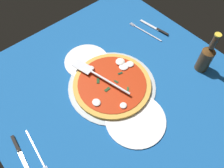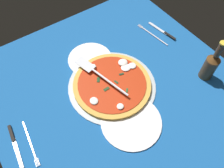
{
  "view_description": "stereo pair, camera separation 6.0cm",
  "coord_description": "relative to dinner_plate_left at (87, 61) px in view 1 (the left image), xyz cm",
  "views": [
    {
      "loc": [
        41.04,
        -37.74,
        85.71
      ],
      "look_at": [
        -1.37,
        -0.86,
        1.94
      ],
      "focal_mm": 35.56,
      "sensor_mm": 36.0,
      "label": 1
    },
    {
      "loc": [
        44.75,
        -32.98,
        85.71
      ],
      "look_at": [
        -1.37,
        -0.86,
        1.94
      ],
      "focal_mm": 35.56,
      "sensor_mm": 36.0,
      "label": 2
    }
  ],
  "objects": [
    {
      "name": "pizza_server",
      "position": [
        13.34,
        -2.81,
        4.01
      ],
      "size": [
        30.75,
        10.14,
        1.0
      ],
      "rotation": [
        0.0,
        0.0,
        3.38
      ],
      "color": "silver",
      "rests_on": "pizza"
    },
    {
      "name": "checker_pattern",
      "position": [
        20.63,
        0.82,
        -0.55
      ],
      "size": [
        109.66,
        109.66,
        0.1
      ],
      "color": "white",
      "rests_on": "ground_plane"
    },
    {
      "name": "place_setting_near",
      "position": [
        21.11,
        -44.45,
        -0.14
      ],
      "size": [
        21.7,
        14.06,
        1.4
      ],
      "rotation": [
        0.0,
        0.0,
        -0.11
      ],
      "color": "white",
      "rests_on": "ground_plane"
    },
    {
      "name": "dinner_plate_left",
      "position": [
        0.0,
        0.0,
        0.0
      ],
      "size": [
        21.9,
        21.9,
        1.0
      ],
      "primitive_type": "cylinder",
      "color": "white",
      "rests_on": "ground_plane"
    },
    {
      "name": "place_setting_far",
      "position": [
        5.9,
        40.18,
        -0.15
      ],
      "size": [
        22.97,
        15.98,
        1.4
      ],
      "rotation": [
        0.0,
        0.0,
        3.28
      ],
      "color": "white",
      "rests_on": "ground_plane"
    },
    {
      "name": "dinner_plate_right",
      "position": [
        38.58,
        -3.81,
        0.0
      ],
      "size": [
        25.38,
        25.38,
        1.0
      ],
      "primitive_type": "cylinder",
      "color": "white",
      "rests_on": "ground_plane"
    },
    {
      "name": "pizza",
      "position": [
        19.15,
        0.13,
        1.34
      ],
      "size": [
        35.56,
        35.56,
        3.31
      ],
      "color": "gold",
      "rests_on": "pizza_pan"
    },
    {
      "name": "ground_plane",
      "position": [
        20.63,
        0.82,
        -1.0
      ],
      "size": [
        109.66,
        109.66,
        0.8
      ],
      "primitive_type": "cube",
      "color": "#185193"
    },
    {
      "name": "beer_bottle",
      "position": [
        39.64,
        39.44,
        7.77
      ],
      "size": [
        6.11,
        6.11,
        22.32
      ],
      "color": "#56371A",
      "rests_on": "ground_plane"
    },
    {
      "name": "pizza_pan",
      "position": [
        19.26,
        -0.04,
        -0.08
      ],
      "size": [
        40.21,
        40.21,
        0.84
      ],
      "primitive_type": "cylinder",
      "color": "#ACB7BC",
      "rests_on": "ground_plane"
    }
  ]
}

